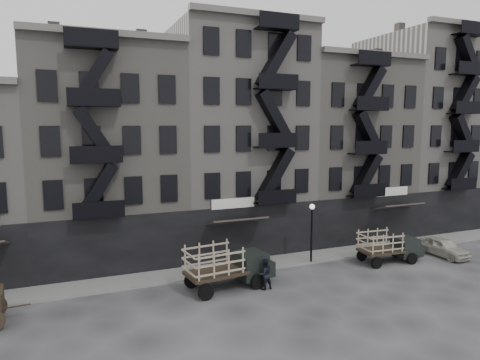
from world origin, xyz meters
name	(u,v)px	position (x,y,z in m)	size (l,w,h in m)	color
ground	(291,282)	(0.00, 0.00, 0.00)	(140.00, 140.00, 0.00)	#38383A
sidewalk	(266,263)	(0.00, 3.75, 0.07)	(55.00, 2.50, 0.15)	slate
building_midwest	(106,156)	(-10.00, 9.83, 7.50)	(10.00, 11.35, 16.20)	gray
building_center	(234,140)	(0.00, 9.82, 8.50)	(10.00, 11.35, 18.20)	gray
building_mideast	(337,150)	(10.00, 9.83, 7.50)	(10.00, 11.35, 16.20)	gray
building_east	(423,132)	(20.00, 9.82, 9.00)	(10.00, 11.35, 19.20)	gray
lamp_post	(312,225)	(3.00, 2.60, 2.78)	(0.36, 0.36, 4.28)	black
stake_truck_west	(228,263)	(-4.03, 0.61, 1.56)	(5.63, 2.77, 2.73)	black
stake_truck_east	(389,244)	(8.31, 0.78, 1.34)	(4.78, 2.22, 2.34)	black
car_east	(443,247)	(13.10, 0.47, 0.69)	(1.63, 4.05, 1.38)	#B4B0A1
pedestrian_mid	(265,274)	(-2.05, -0.42, 0.94)	(0.91, 0.71, 1.88)	black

